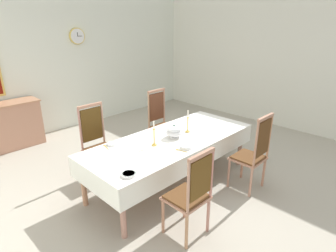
{
  "coord_description": "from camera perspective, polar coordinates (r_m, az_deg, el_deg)",
  "views": [
    {
      "loc": [
        -2.7,
        -2.82,
        2.32
      ],
      "look_at": [
        -0.09,
        -0.24,
        0.95
      ],
      "focal_mm": 29.76,
      "sensor_mm": 36.0,
      "label": 1
    }
  ],
  "objects": [
    {
      "name": "sideboard",
      "position": [
        6.14,
        -30.98,
        -0.28
      ],
      "size": [
        1.44,
        0.48,
        0.9
      ],
      "rotation": [
        0.0,
        0.0,
        3.14
      ],
      "color": "tan",
      "rests_on": "ground"
    },
    {
      "name": "spoon_secondary",
      "position": [
        3.69,
        2.2,
        -4.92
      ],
      "size": [
        0.06,
        0.17,
        0.01
      ],
      "rotation": [
        0.0,
        0.0,
        0.24
      ],
      "color": "gold",
      "rests_on": "tablecloth"
    },
    {
      "name": "chair_south_b",
      "position": [
        4.15,
        17.03,
        -5.22
      ],
      "size": [
        0.44,
        0.42,
        1.16
      ],
      "color": "#A87762",
      "rests_on": "ground"
    },
    {
      "name": "back_wall",
      "position": [
        6.63,
        -21.77,
        13.66
      ],
      "size": [
        7.19,
        0.08,
        3.39
      ],
      "primitive_type": "cube",
      "color": "silver",
      "rests_on": "ground"
    },
    {
      "name": "candlestick_east",
      "position": [
        4.25,
        4.07,
        0.52
      ],
      "size": [
        0.07,
        0.07,
        0.35
      ],
      "color": "gold",
      "rests_on": "tablecloth"
    },
    {
      "name": "bowl_far_left",
      "position": [
        3.14,
        -8.05,
        -9.73
      ],
      "size": [
        0.17,
        0.17,
        0.03
      ],
      "color": "white",
      "rests_on": "tablecloth"
    },
    {
      "name": "candlestick_west",
      "position": [
        3.78,
        -2.88,
        -2.01
      ],
      "size": [
        0.07,
        0.07,
        0.36
      ],
      "color": "gold",
      "rests_on": "tablecloth"
    },
    {
      "name": "mounted_clock",
      "position": [
        6.75,
        -18.14,
        17.09
      ],
      "size": [
        0.35,
        0.06,
        0.35
      ],
      "color": "#D1B251"
    },
    {
      "name": "tablecloth",
      "position": [
        4.09,
        0.79,
        -3.37
      ],
      "size": [
        2.68,
        1.08,
        0.29
      ],
      "color": "white",
      "rests_on": "dining_table"
    },
    {
      "name": "chair_north_b",
      "position": [
        5.19,
        -1.41,
        0.96
      ],
      "size": [
        0.44,
        0.42,
        1.17
      ],
      "rotation": [
        0.0,
        0.0,
        3.14
      ],
      "color": "tan",
      "rests_on": "ground"
    },
    {
      "name": "dining_table",
      "position": [
        4.09,
        0.79,
        -3.48
      ],
      "size": [
        2.66,
        1.06,
        0.73
      ],
      "color": "#A67566",
      "rests_on": "ground"
    },
    {
      "name": "ground",
      "position": [
        4.55,
        -1.39,
        -10.5
      ],
      "size": [
        7.19,
        6.33,
        0.04
      ],
      "primitive_type": "cube",
      "color": "#ABA394"
    },
    {
      "name": "spoon_primary",
      "position": [
        3.9,
        -12.75,
        -4.02
      ],
      "size": [
        0.06,
        0.18,
        0.01
      ],
      "rotation": [
        0.0,
        0.0,
        -0.23
      ],
      "color": "gold",
      "rests_on": "tablecloth"
    },
    {
      "name": "bowl_near_right",
      "position": [
        3.75,
        3.73,
        -4.26
      ],
      "size": [
        0.17,
        0.17,
        0.04
      ],
      "color": "white",
      "rests_on": "tablecloth"
    },
    {
      "name": "right_wall",
      "position": [
        6.96,
        21.22,
        13.99
      ],
      "size": [
        0.08,
        6.33,
        3.39
      ],
      "primitive_type": "cube",
      "color": "silver",
      "rests_on": "ground"
    },
    {
      "name": "bowl_near_left",
      "position": [
        3.93,
        -11.31,
        -3.56
      ],
      "size": [
        0.16,
        0.16,
        0.03
      ],
      "color": "white",
      "rests_on": "tablecloth"
    },
    {
      "name": "chair_north_a",
      "position": [
        4.42,
        -14.24,
        -3.26
      ],
      "size": [
        0.44,
        0.42,
        1.18
      ],
      "rotation": [
        0.0,
        0.0,
        3.14
      ],
      "color": "tan",
      "rests_on": "ground"
    },
    {
      "name": "soup_tureen",
      "position": [
        4.06,
        1.28,
        -1.1
      ],
      "size": [
        0.24,
        0.24,
        0.2
      ],
      "color": "white",
      "rests_on": "tablecloth"
    },
    {
      "name": "chair_south_a",
      "position": [
        3.15,
        4.68,
        -13.54
      ],
      "size": [
        0.44,
        0.42,
        1.1
      ],
      "color": "#AB765A",
      "rests_on": "ground"
    }
  ]
}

